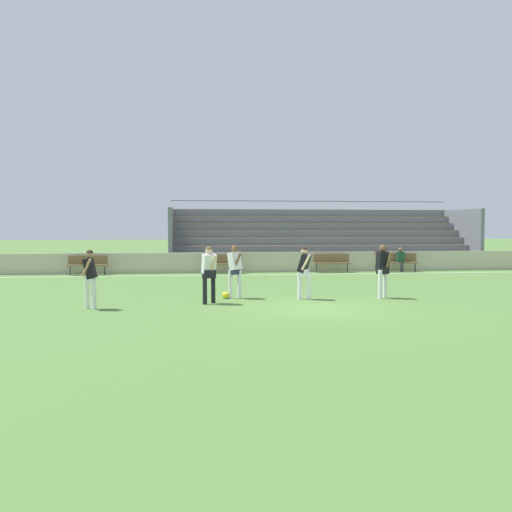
% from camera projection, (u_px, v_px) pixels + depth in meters
% --- Properties ---
extents(ground_plane, '(160.00, 160.00, 0.00)m').
position_uv_depth(ground_plane, '(316.00, 309.00, 15.45)').
color(ground_plane, '#517A38').
extents(field_line_sideline, '(44.00, 0.12, 0.01)m').
position_uv_depth(field_line_sideline, '(262.00, 275.00, 26.33)').
color(field_line_sideline, white).
rests_on(field_line_sideline, ground).
extents(sideline_wall, '(48.00, 0.16, 0.99)m').
position_uv_depth(sideline_wall, '(258.00, 262.00, 27.85)').
color(sideline_wall, beige).
rests_on(sideline_wall, ground).
extents(bleacher_stand, '(16.61, 4.94, 3.79)m').
position_uv_depth(bleacher_stand, '(321.00, 237.00, 31.24)').
color(bleacher_stand, '#897051').
rests_on(bleacher_stand, ground).
extents(bench_far_left, '(1.80, 0.40, 0.90)m').
position_uv_depth(bench_far_left, '(223.00, 262.00, 27.01)').
color(bench_far_left, brown).
rests_on(bench_far_left, ground).
extents(bench_far_right, '(1.80, 0.40, 0.90)m').
position_uv_depth(bench_far_right, '(88.00, 263.00, 26.23)').
color(bench_far_right, brown).
rests_on(bench_far_right, ground).
extents(bench_centre_sideline, '(1.80, 0.40, 0.90)m').
position_uv_depth(bench_centre_sideline, '(332.00, 261.00, 27.66)').
color(bench_centre_sideline, brown).
rests_on(bench_centre_sideline, ground).
extents(bench_near_bin, '(1.80, 0.40, 0.90)m').
position_uv_depth(bench_near_bin, '(400.00, 261.00, 28.09)').
color(bench_near_bin, brown).
rests_on(bench_near_bin, ground).
extents(spectator_seated, '(0.36, 0.42, 1.21)m').
position_uv_depth(spectator_seated, '(401.00, 258.00, 27.97)').
color(spectator_seated, '#2D2D38').
rests_on(spectator_seated, ground).
extents(player_white_challenging, '(0.50, 0.66, 1.68)m').
position_uv_depth(player_white_challenging, '(235.00, 267.00, 17.75)').
color(player_white_challenging, white).
rests_on(player_white_challenging, ground).
extents(player_white_dropping_back, '(0.47, 0.68, 1.68)m').
position_uv_depth(player_white_dropping_back, '(209.00, 270.00, 16.50)').
color(player_white_dropping_back, black).
rests_on(player_white_dropping_back, ground).
extents(player_dark_pressing_high, '(0.45, 0.61, 1.69)m').
position_uv_depth(player_dark_pressing_high, '(383.00, 266.00, 17.78)').
color(player_dark_pressing_high, white).
rests_on(player_dark_pressing_high, ground).
extents(player_dark_overlapping, '(0.41, 0.47, 1.63)m').
position_uv_depth(player_dark_overlapping, '(90.00, 274.00, 15.42)').
color(player_dark_overlapping, white).
rests_on(player_dark_overlapping, ground).
extents(player_dark_trailing_run, '(0.51, 0.61, 1.63)m').
position_uv_depth(player_dark_trailing_run, '(304.00, 268.00, 17.50)').
color(player_dark_trailing_run, white).
rests_on(player_dark_trailing_run, ground).
extents(soccer_ball, '(0.22, 0.22, 0.22)m').
position_uv_depth(soccer_ball, '(225.00, 295.00, 17.67)').
color(soccer_ball, yellow).
rests_on(soccer_ball, ground).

